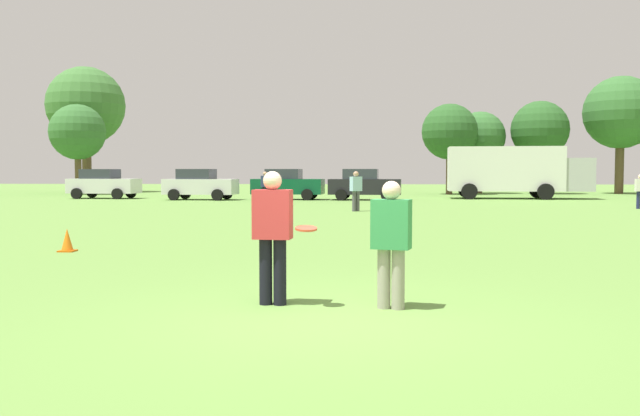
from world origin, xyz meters
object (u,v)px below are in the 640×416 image
Objects in this scene: parked_car_mid_left at (200,184)px; parked_car_mid_right at (364,184)px; frisbee at (306,229)px; player_thrower at (273,230)px; box_truck at (515,170)px; parked_car_center at (287,184)px; bystander_sideline_watcher at (265,185)px; player_defender at (391,237)px; parked_car_near_left at (103,184)px; traffic_cone at (67,241)px; bystander_field_marshal at (640,189)px; bystander_far_jogger at (356,189)px.

parked_car_mid_left and parked_car_mid_right have the same top height.
player_thrower is at bearing 159.96° from frisbee.
box_truck is (9.25, 2.40, 0.83)m from parked_car_mid_right.
player_thrower is 0.39× the size of parked_car_center.
parked_car_mid_right reaches higher than frisbee.
frisbee is at bearing -106.53° from box_truck.
bystander_sideline_watcher is at bearing -157.57° from box_truck.
player_defender is (1.47, -0.16, -0.07)m from player_thrower.
parked_car_near_left is 1.00× the size of parked_car_center.
box_truck reaches higher than parked_car_center.
box_truck is at bearing 61.36° from traffic_cone.
parked_car_center reaches higher than traffic_cone.
player_thrower is 0.39× the size of parked_car_near_left.
parked_car_mid_right reaches higher than player_defender.
bystander_field_marshal is (22.00, -8.26, -0.05)m from parked_car_mid_left.
player_defender is 1.04m from frisbee.
parked_car_near_left is 6.66m from parked_car_mid_left.
box_truck is at bearing 75.10° from player_defender.
parked_car_center is 2.59× the size of bystander_sideline_watcher.
parked_car_center reaches higher than player_thrower.
parked_car_mid_right is (-0.25, 31.43, 0.05)m from player_defender.
bystander_sideline_watcher is (0.91, 22.35, 0.71)m from traffic_cone.
parked_car_near_left is at bearing 175.63° from parked_car_center.
frisbee is 0.18× the size of bystander_field_marshal.
frisbee is (0.43, -0.16, 0.03)m from player_thrower.
parked_car_near_left is 2.59× the size of bystander_sideline_watcher.
box_truck is 5.18× the size of bystander_sideline_watcher.
parked_car_near_left is at bearing 110.02° from traffic_cone.
bystander_field_marshal is at bearing 60.09° from frisbee.
parked_car_center and parked_car_mid_right have the same top height.
player_defender is 1.01× the size of bystander_field_marshal.
parked_car_near_left is 2.57× the size of bystander_far_jogger.
player_thrower is 0.46m from frisbee.
player_thrower reaches higher than bystander_field_marshal.
traffic_cone is 0.29× the size of bystander_far_jogger.
frisbee is 0.03× the size of box_truck.
parked_car_center is at bearing 8.09° from parked_car_mid_left.
parked_car_mid_left is (-9.93, 31.04, 0.05)m from player_defender.
parked_car_center reaches higher than bystander_far_jogger.
parked_car_center is 4.02m from bystander_sideline_watcher.
player_defender is at bearing -40.06° from traffic_cone.
parked_car_mid_right reaches higher than bystander_field_marshal.
bystander_sideline_watcher is at bearing 99.28° from frisbee.
parked_car_mid_left is 1.00× the size of parked_car_center.
parked_car_mid_left is at bearing 130.41° from bystander_far_jogger.
bystander_far_jogger is (-0.62, 20.10, 0.08)m from player_defender.
frisbee is 0.06× the size of parked_car_mid_right.
bystander_field_marshal is at bearing 43.03° from traffic_cone.
box_truck reaches higher than player_thrower.
player_thrower is 0.99× the size of bystander_far_jogger.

